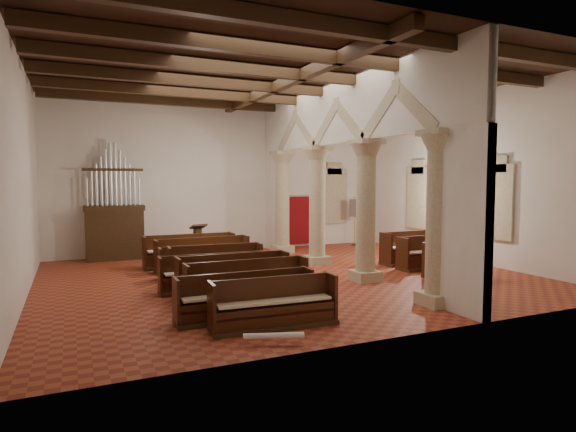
# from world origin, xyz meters

# --- Properties ---
(floor) EXTENTS (14.00, 14.00, 0.00)m
(floor) POSITION_xyz_m (0.00, 0.00, 0.00)
(floor) COLOR #9A3F21
(floor) RESTS_ON ground
(ceiling) EXTENTS (14.00, 14.00, 0.00)m
(ceiling) POSITION_xyz_m (0.00, 0.00, 6.00)
(ceiling) COLOR black
(ceiling) RESTS_ON wall_back
(wall_back) EXTENTS (14.00, 0.02, 6.00)m
(wall_back) POSITION_xyz_m (0.00, 6.00, 3.00)
(wall_back) COLOR white
(wall_back) RESTS_ON floor
(wall_front) EXTENTS (14.00, 0.02, 6.00)m
(wall_front) POSITION_xyz_m (0.00, -6.00, 3.00)
(wall_front) COLOR white
(wall_front) RESTS_ON floor
(wall_left) EXTENTS (0.02, 12.00, 6.00)m
(wall_left) POSITION_xyz_m (-7.00, 0.00, 3.00)
(wall_left) COLOR white
(wall_left) RESTS_ON floor
(wall_right) EXTENTS (0.02, 12.00, 6.00)m
(wall_right) POSITION_xyz_m (7.00, 0.00, 3.00)
(wall_right) COLOR white
(wall_right) RESTS_ON floor
(ceiling_beams) EXTENTS (13.80, 11.80, 0.30)m
(ceiling_beams) POSITION_xyz_m (0.00, 0.00, 5.82)
(ceiling_beams) COLOR #372311
(ceiling_beams) RESTS_ON wall_back
(arcade) EXTENTS (0.90, 11.90, 6.00)m
(arcade) POSITION_xyz_m (1.80, 0.00, 3.56)
(arcade) COLOR beige
(arcade) RESTS_ON floor
(window_right_a) EXTENTS (0.03, 1.00, 2.20)m
(window_right_a) POSITION_xyz_m (6.98, -1.50, 2.20)
(window_right_a) COLOR #387E5A
(window_right_a) RESTS_ON wall_right
(window_right_b) EXTENTS (0.03, 1.00, 2.20)m
(window_right_b) POSITION_xyz_m (6.98, 2.50, 2.20)
(window_right_b) COLOR #387E5A
(window_right_b) RESTS_ON wall_right
(window_back) EXTENTS (1.00, 0.03, 2.20)m
(window_back) POSITION_xyz_m (5.00, 5.98, 2.20)
(window_back) COLOR #387E5A
(window_back) RESTS_ON wall_back
(pipe_organ) EXTENTS (2.10, 0.85, 4.40)m
(pipe_organ) POSITION_xyz_m (-4.50, 5.50, 1.37)
(pipe_organ) COLOR #372311
(pipe_organ) RESTS_ON floor
(lectern) EXTENTS (0.61, 0.63, 1.33)m
(lectern) POSITION_xyz_m (-1.72, 4.24, 0.55)
(lectern) COLOR #3D2A13
(lectern) RESTS_ON floor
(dossal_curtain) EXTENTS (1.80, 0.07, 2.17)m
(dossal_curtain) POSITION_xyz_m (3.50, 5.92, 1.17)
(dossal_curtain) COLOR maroon
(dossal_curtain) RESTS_ON floor
(processional_banner) EXTENTS (0.51, 0.65, 2.25)m
(processional_banner) POSITION_xyz_m (5.61, 5.15, 0.78)
(processional_banner) COLOR #372311
(processional_banner) RESTS_ON floor
(hymnal_box_a) EXTENTS (0.35, 0.28, 0.35)m
(hymnal_box_a) POSITION_xyz_m (-1.50, -4.49, 0.27)
(hymnal_box_a) COLOR #16179C
(hymnal_box_a) RESTS_ON floor
(hymnal_box_b) EXTENTS (0.37, 0.31, 0.34)m
(hymnal_box_b) POSITION_xyz_m (-0.76, -2.99, 0.27)
(hymnal_box_b) COLOR #162699
(hymnal_box_b) RESTS_ON floor
(hymnal_box_c) EXTENTS (0.43, 0.39, 0.35)m
(hymnal_box_c) POSITION_xyz_m (-0.82, -0.48, 0.28)
(hymnal_box_c) COLOR navy
(hymnal_box_c) RESTS_ON floor
(tube_heater_a) EXTENTS (1.06, 0.46, 0.11)m
(tube_heater_a) POSITION_xyz_m (-2.71, -5.43, 0.16)
(tube_heater_a) COLOR white
(tube_heater_a) RESTS_ON floor
(tube_heater_b) EXTENTS (1.10, 0.52, 0.11)m
(tube_heater_b) POSITION_xyz_m (-1.94, -2.94, 0.16)
(tube_heater_b) COLOR white
(tube_heater_b) RESTS_ON floor
(nave_pew_0) EXTENTS (2.60, 0.80, 0.99)m
(nave_pew_0) POSITION_xyz_m (-2.31, -4.49, 0.33)
(nave_pew_0) COLOR #372311
(nave_pew_0) RESTS_ON floor
(nave_pew_1) EXTENTS (2.98, 0.69, 0.97)m
(nave_pew_1) POSITION_xyz_m (-2.62, -3.66, 0.32)
(nave_pew_1) COLOR #372311
(nave_pew_1) RESTS_ON floor
(nave_pew_2) EXTENTS (3.01, 0.69, 1.00)m
(nave_pew_2) POSITION_xyz_m (-2.11, -2.35, 0.33)
(nave_pew_2) COLOR #372311
(nave_pew_2) RESTS_ON floor
(nave_pew_3) EXTENTS (2.87, 0.71, 1.05)m
(nave_pew_3) POSITION_xyz_m (-2.23, -1.62, 0.35)
(nave_pew_3) COLOR #372311
(nave_pew_3) RESTS_ON floor
(nave_pew_4) EXTENTS (2.90, 0.77, 0.97)m
(nave_pew_4) POSITION_xyz_m (-2.52, -0.88, 0.32)
(nave_pew_4) COLOR #372311
(nave_pew_4) RESTS_ON floor
(nave_pew_5) EXTENTS (2.71, 0.87, 1.07)m
(nave_pew_5) POSITION_xyz_m (-2.19, 0.15, 0.35)
(nave_pew_5) COLOR #372311
(nave_pew_5) RESTS_ON floor
(nave_pew_6) EXTENTS (3.00, 0.75, 0.95)m
(nave_pew_6) POSITION_xyz_m (-2.16, 0.97, 0.31)
(nave_pew_6) COLOR #372311
(nave_pew_6) RESTS_ON floor
(nave_pew_7) EXTENTS (3.09, 0.85, 1.05)m
(nave_pew_7) POSITION_xyz_m (-2.06, 2.14, 0.35)
(nave_pew_7) COLOR #372311
(nave_pew_7) RESTS_ON floor
(nave_pew_8) EXTENTS (3.04, 0.73, 1.09)m
(nave_pew_8) POSITION_xyz_m (-2.32, 2.92, 0.36)
(nave_pew_8) COLOR #372311
(nave_pew_8) RESTS_ON floor
(aisle_pew_0) EXTENTS (1.98, 0.85, 1.07)m
(aisle_pew_0) POSITION_xyz_m (4.63, -2.01, 0.36)
(aisle_pew_0) COLOR #372311
(aisle_pew_0) RESTS_ON floor
(aisle_pew_1) EXTENTS (1.85, 0.75, 1.09)m
(aisle_pew_1) POSITION_xyz_m (4.61, -0.73, 0.37)
(aisle_pew_1) COLOR #372311
(aisle_pew_1) RESTS_ON floor
(aisle_pew_2) EXTENTS (2.17, 0.87, 1.13)m
(aisle_pew_2) POSITION_xyz_m (4.83, 0.33, 0.38)
(aisle_pew_2) COLOR #372311
(aisle_pew_2) RESTS_ON floor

